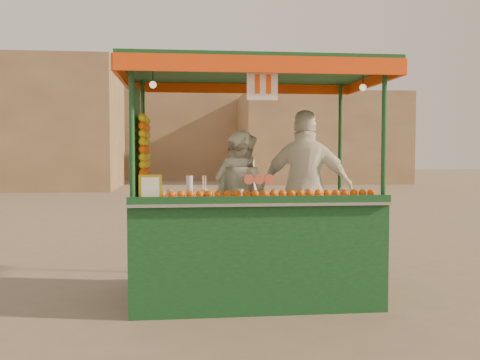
{
  "coord_description": "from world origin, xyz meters",
  "views": [
    {
      "loc": [
        -0.94,
        -6.51,
        1.74
      ],
      "look_at": [
        -0.25,
        -0.22,
        1.41
      ],
      "focal_mm": 40.12,
      "sensor_mm": 36.0,
      "label": 1
    }
  ],
  "objects": [
    {
      "name": "vendor_right",
      "position": [
        0.57,
        -0.1,
        1.28
      ],
      "size": [
        1.21,
        0.74,
        1.93
      ],
      "rotation": [
        0.0,
        0.0,
        2.89
      ],
      "color": "white",
      "rests_on": "ground"
    },
    {
      "name": "vendor_left",
      "position": [
        -0.24,
        0.16,
        1.16
      ],
      "size": [
        0.71,
        0.58,
        1.68
      ],
      "rotation": [
        0.0,
        0.0,
        3.47
      ],
      "color": "white",
      "rests_on": "ground"
    },
    {
      "name": "building_center",
      "position": [
        -2.0,
        30.0,
        3.5
      ],
      "size": [
        14.0,
        7.0,
        7.0
      ],
      "primitive_type": "cube",
      "color": "#A3845D",
      "rests_on": "ground"
    },
    {
      "name": "juice_cart",
      "position": [
        -0.19,
        -0.28,
        0.89
      ],
      "size": [
        3.03,
        1.96,
        2.75
      ],
      "color": "#113E1F",
      "rests_on": "ground"
    },
    {
      "name": "building_right",
      "position": [
        7.0,
        24.0,
        2.5
      ],
      "size": [
        9.0,
        6.0,
        5.0
      ],
      "primitive_type": "cube",
      "color": "#A3845D",
      "rests_on": "ground"
    },
    {
      "name": "ground",
      "position": [
        0.0,
        0.0,
        0.0
      ],
      "size": [
        90.0,
        90.0,
        0.0
      ],
      "primitive_type": "plane",
      "color": "#6D5C4E",
      "rests_on": "ground"
    },
    {
      "name": "building_left",
      "position": [
        -9.0,
        20.0,
        3.0
      ],
      "size": [
        10.0,
        6.0,
        6.0
      ],
      "primitive_type": "cube",
      "color": "#A3845D",
      "rests_on": "ground"
    },
    {
      "name": "vendor_middle",
      "position": [
        -0.2,
        0.18,
        1.15
      ],
      "size": [
        1.01,
        1.01,
        1.66
      ],
      "rotation": [
        0.0,
        0.0,
        2.34
      ],
      "color": "white",
      "rests_on": "ground"
    }
  ]
}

